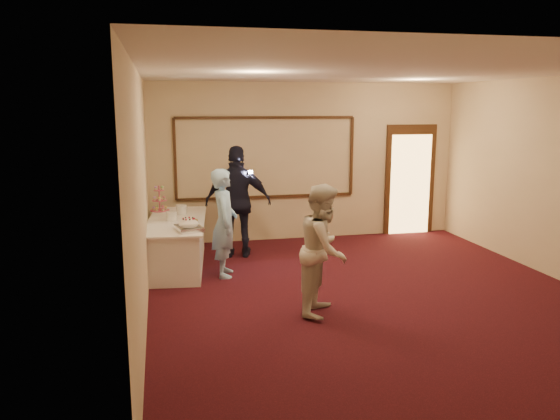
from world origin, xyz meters
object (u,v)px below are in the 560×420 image
(plate_stack_b, at_px, (181,210))
(pavlova_tray, at_px, (189,225))
(guest, at_px, (238,202))
(cupcake_stand, at_px, (159,201))
(tart, at_px, (190,222))
(man, at_px, (224,223))
(buffet_table, at_px, (177,243))
(woman, at_px, (324,249))
(plate_stack_a, at_px, (172,216))

(plate_stack_b, bearing_deg, pavlova_tray, -87.55)
(guest, bearing_deg, cupcake_stand, -7.35)
(tart, xyz_separation_m, man, (0.49, -0.32, 0.03))
(plate_stack_b, xyz_separation_m, guest, (0.95, -0.06, 0.11))
(cupcake_stand, distance_m, guest, 1.39)
(buffet_table, distance_m, cupcake_stand, 1.04)
(buffet_table, distance_m, man, 1.05)
(woman, bearing_deg, plate_stack_a, 66.29)
(cupcake_stand, bearing_deg, buffet_table, -73.27)
(buffet_table, relative_size, tart, 8.97)
(woman, relative_size, guest, 0.86)
(tart, bearing_deg, pavlova_tray, -95.88)
(cupcake_stand, relative_size, guest, 0.25)
(pavlova_tray, relative_size, plate_stack_a, 2.95)
(pavlova_tray, height_order, man, man)
(cupcake_stand, bearing_deg, tart, -68.74)
(plate_stack_a, relative_size, guest, 0.09)
(plate_stack_a, xyz_separation_m, guest, (1.13, 0.42, 0.11))
(tart, relative_size, guest, 0.14)
(plate_stack_b, bearing_deg, guest, -3.75)
(pavlova_tray, distance_m, guest, 1.50)
(woman, xyz_separation_m, guest, (-0.67, 2.81, 0.14))
(pavlova_tray, distance_m, tart, 0.48)
(plate_stack_b, height_order, woman, woman)
(plate_stack_a, bearing_deg, woman, -53.06)
(buffet_table, bearing_deg, guest, 20.16)
(plate_stack_a, distance_m, woman, 2.99)
(pavlova_tray, height_order, guest, guest)
(pavlova_tray, height_order, tart, pavlova_tray)
(cupcake_stand, xyz_separation_m, guest, (1.31, -0.46, 0.01))
(guest, bearing_deg, man, 82.91)
(plate_stack_a, distance_m, tart, 0.41)
(plate_stack_a, bearing_deg, plate_stack_b, 70.04)
(plate_stack_a, relative_size, plate_stack_b, 0.93)
(buffet_table, relative_size, woman, 1.47)
(buffet_table, bearing_deg, pavlova_tray, -79.16)
(buffet_table, bearing_deg, plate_stack_b, 77.26)
(plate_stack_b, bearing_deg, tart, -82.50)
(buffet_table, xyz_separation_m, plate_stack_b, (0.10, 0.45, 0.46))
(plate_stack_a, distance_m, plate_stack_b, 0.51)
(cupcake_stand, distance_m, man, 1.78)
(buffet_table, height_order, cupcake_stand, cupcake_stand)
(man, bearing_deg, woman, -142.26)
(woman, bearing_deg, cupcake_stand, 60.51)
(woman, bearing_deg, man, 59.43)
(plate_stack_a, relative_size, man, 0.11)
(buffet_table, xyz_separation_m, woman, (1.72, -2.42, 0.43))
(woman, bearing_deg, tart, 65.35)
(tart, bearing_deg, man, -32.78)
(plate_stack_a, relative_size, tart, 0.65)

